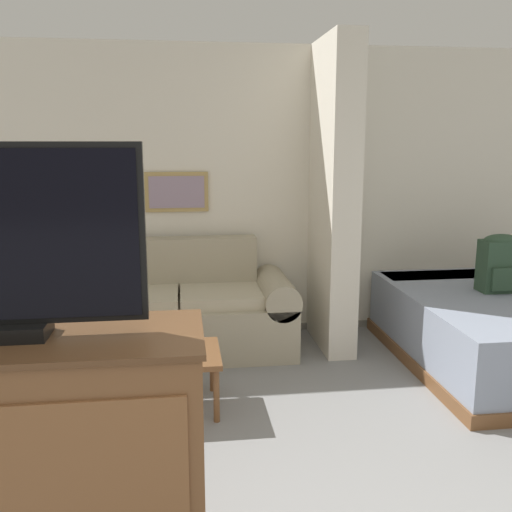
# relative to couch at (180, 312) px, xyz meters

# --- Properties ---
(wall_back) EXTENTS (7.68, 0.16, 2.60)m
(wall_back) POSITION_rel_couch_xyz_m (0.79, 0.48, 0.96)
(wall_back) COLOR silver
(wall_back) RESTS_ON ground_plane
(wall_partition_pillar) EXTENTS (0.24, 0.84, 2.60)m
(wall_partition_pillar) POSITION_rel_couch_xyz_m (1.32, 0.00, 0.96)
(wall_partition_pillar) COLOR silver
(wall_partition_pillar) RESTS_ON ground_plane
(couch) EXTENTS (1.94, 0.84, 0.93)m
(couch) POSITION_rel_couch_xyz_m (0.00, 0.00, 0.00)
(couch) COLOR tan
(couch) RESTS_ON ground_plane
(coffee_table) EXTENTS (0.66, 0.55, 0.39)m
(coffee_table) POSITION_rel_couch_xyz_m (-0.06, -1.08, 0.01)
(coffee_table) COLOR brown
(coffee_table) RESTS_ON ground_plane
(side_table) EXTENTS (0.42, 0.42, 0.57)m
(side_table) POSITION_rel_couch_xyz_m (-1.12, -0.01, 0.12)
(side_table) COLOR brown
(side_table) RESTS_ON ground_plane
(table_lamp) EXTENTS (0.35, 0.35, 0.45)m
(table_lamp) POSITION_rel_couch_xyz_m (-1.12, -0.01, 0.53)
(table_lamp) COLOR tan
(table_lamp) RESTS_ON side_table
(tv_dresser) EXTENTS (1.26, 0.49, 1.13)m
(tv_dresser) POSITION_rel_couch_xyz_m (-0.53, -2.81, 0.23)
(tv_dresser) COLOR brown
(tv_dresser) RESTS_ON ground_plane
(tv) EXTENTS (0.90, 0.16, 0.64)m
(tv) POSITION_rel_couch_xyz_m (-0.53, -2.81, 1.11)
(tv) COLOR black
(tv) RESTS_ON tv_dresser
(bed) EXTENTS (1.71, 2.01, 0.57)m
(bed) POSITION_rel_couch_xyz_m (2.64, -0.62, -0.05)
(bed) COLOR brown
(bed) RESTS_ON ground_plane
(backpack) EXTENTS (0.30, 0.22, 0.47)m
(backpack) POSITION_rel_couch_xyz_m (2.57, -0.50, 0.47)
(backpack) COLOR #2D4733
(backpack) RESTS_ON bed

